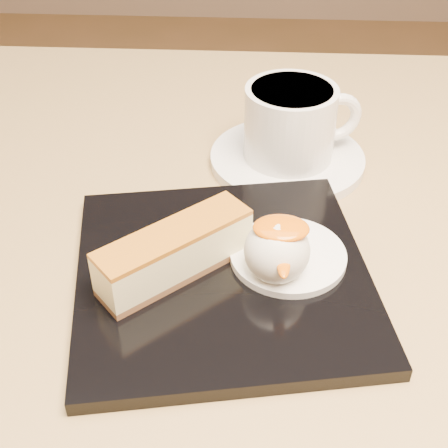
# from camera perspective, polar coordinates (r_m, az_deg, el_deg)

# --- Properties ---
(table) EXTENTS (0.80, 0.80, 0.72)m
(table) POSITION_cam_1_polar(r_m,az_deg,el_deg) (0.63, -2.27, -12.82)
(table) COLOR black
(table) RESTS_ON ground
(dessert_plate) EXTENTS (0.25, 0.25, 0.01)m
(dessert_plate) POSITION_cam_1_polar(r_m,az_deg,el_deg) (0.48, -0.13, -4.67)
(dessert_plate) COLOR black
(dessert_plate) RESTS_ON table
(cheesecake) EXTENTS (0.11, 0.11, 0.04)m
(cheesecake) POSITION_cam_1_polar(r_m,az_deg,el_deg) (0.46, -4.52, -2.58)
(cheesecake) COLOR brown
(cheesecake) RESTS_ON dessert_plate
(cream_smear) EXTENTS (0.09, 0.09, 0.01)m
(cream_smear) POSITION_cam_1_polar(r_m,az_deg,el_deg) (0.49, 5.88, -2.88)
(cream_smear) COLOR white
(cream_smear) RESTS_ON dessert_plate
(ice_cream_scoop) EXTENTS (0.05, 0.05, 0.05)m
(ice_cream_scoop) POSITION_cam_1_polar(r_m,az_deg,el_deg) (0.46, 4.86, -2.46)
(ice_cream_scoop) COLOR white
(ice_cream_scoop) RESTS_ON cream_smear
(mango_sauce) EXTENTS (0.04, 0.03, 0.01)m
(mango_sauce) POSITION_cam_1_polar(r_m,az_deg,el_deg) (0.44, 5.25, -0.37)
(mango_sauce) COLOR #E06307
(mango_sauce) RESTS_ON ice_cream_scoop
(mint_sprig) EXTENTS (0.04, 0.03, 0.00)m
(mint_sprig) POSITION_cam_1_polar(r_m,az_deg,el_deg) (0.50, 2.49, -0.54)
(mint_sprig) COLOR #2F8D2E
(mint_sprig) RESTS_ON cream_smear
(saucer) EXTENTS (0.15, 0.15, 0.01)m
(saucer) POSITION_cam_1_polar(r_m,az_deg,el_deg) (0.62, 5.79, 5.93)
(saucer) COLOR white
(saucer) RESTS_ON table
(coffee_cup) EXTENTS (0.11, 0.09, 0.07)m
(coffee_cup) POSITION_cam_1_polar(r_m,az_deg,el_deg) (0.60, 6.24, 9.31)
(coffee_cup) COLOR white
(coffee_cup) RESTS_ON saucer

